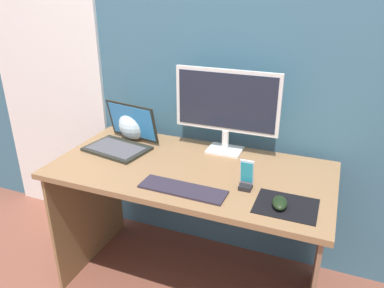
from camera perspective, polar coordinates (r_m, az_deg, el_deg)
ground_plane at (r=2.26m, az=-0.18°, el=-20.22°), size 8.00×8.00×0.00m
wall_back at (r=2.05m, az=4.27°, el=14.64°), size 6.00×0.04×2.50m
door_left at (r=2.65m, az=-21.03°, el=9.95°), size 0.82×0.02×2.02m
desk at (r=1.91m, az=-0.21°, el=-7.73°), size 1.36×0.68×0.73m
monitor at (r=1.93m, az=5.26°, el=5.78°), size 0.55×0.14×0.44m
laptop at (r=2.07m, az=-10.58°, el=0.70°), size 0.37×0.33×0.23m
fishbowl at (r=2.17m, az=-8.68°, el=3.06°), size 0.18×0.18×0.18m
keyboard_external at (r=1.65m, az=-1.43°, el=-6.90°), size 0.39×0.13×0.01m
mousepad at (r=1.59m, az=14.12°, el=-9.11°), size 0.25×0.20×0.00m
mouse at (r=1.56m, az=13.20°, el=-8.71°), size 0.08×0.11×0.04m
phone_in_dock at (r=1.66m, az=8.26°, el=-5.26°), size 0.06×0.05×0.14m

